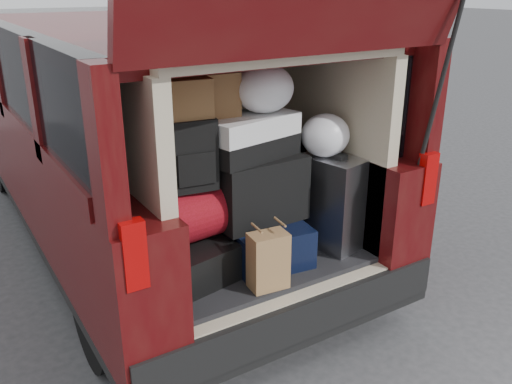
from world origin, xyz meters
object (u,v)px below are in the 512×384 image
Objects in this scene: navy_hardshell at (262,239)px; red_duffel at (195,213)px; backpack at (190,154)px; black_soft_case at (257,189)px; black_hardshell at (188,257)px; silver_roller at (331,202)px; twotone_duffel at (250,137)px; kraft_bag at (268,261)px.

red_duffel is at bearing 179.74° from navy_hardshell.
red_duffel is 1.24× the size of backpack.
red_duffel is 0.89× the size of black_soft_case.
backpack is at bearing -176.76° from navy_hardshell.
black_hardshell is 0.91× the size of silver_roller.
navy_hardshell is 1.41× the size of backpack.
navy_hardshell is 0.30m from black_soft_case.
black_hardshell is 0.96× the size of twotone_duffel.
kraft_bag is at bearing -60.22° from black_hardshell.
twotone_duffel is (0.35, 0.00, 0.37)m from red_duffel.
black_hardshell is at bearing 176.35° from black_soft_case.
silver_roller is 0.64m from kraft_bag.
red_duffel reaches higher than navy_hardshell.
silver_roller is 1.21× the size of red_duffel.
twotone_duffel reaches higher than black_soft_case.
black_soft_case is at bearing -12.33° from black_hardshell.
twotone_duffel reaches higher than red_duffel.
red_duffel reaches higher than kraft_bag.
twotone_duffel is at bearing -9.57° from black_hardshell.
backpack reaches higher than black_soft_case.
twotone_duffel is (0.11, 0.36, 0.56)m from kraft_bag.
kraft_bag is 0.68m from twotone_duffel.
red_duffel is at bearing 169.42° from twotone_duffel.
kraft_bag is (-0.16, -0.30, 0.04)m from navy_hardshell.
navy_hardshell is 0.99× the size of twotone_duffel.
kraft_bag is at bearing -171.30° from silver_roller.
black_hardshell is 0.74m from twotone_duffel.
navy_hardshell is at bearing -60.74° from twotone_duffel.
navy_hardshell is 0.61m from twotone_duffel.
silver_roller is at bearing -15.33° from red_duffel.
black_soft_case is (0.44, -0.01, 0.31)m from black_hardshell.
kraft_bag is 0.67× the size of red_duffel.
red_duffel is at bearing 159.15° from silver_roller.
black_soft_case is at bearing -42.58° from twotone_duffel.
navy_hardshell is at bearing -16.59° from black_hardshell.
silver_roller reaches higher than red_duffel.
red_duffel is 0.39m from black_soft_case.
twotone_duffel is at bearing -5.52° from red_duffel.
twotone_duffel is at bearing 147.02° from black_soft_case.
black_soft_case is at bearing -8.67° from red_duffel.
kraft_bag is at bearing -118.43° from twotone_duffel.
navy_hardshell is 0.71m from backpack.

